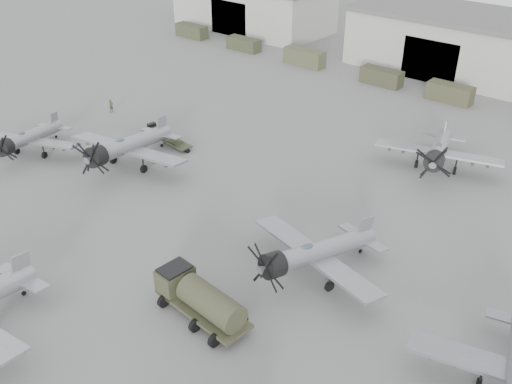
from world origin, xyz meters
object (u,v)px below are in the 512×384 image
at_px(tug_trailer, 163,136).
at_px(aircraft_mid_1, 125,147).
at_px(aircraft_mid_0, 26,139).
at_px(ground_crew, 111,106).
at_px(aircraft_mid_2, 312,254).
at_px(fuel_tanker, 201,298).
at_px(aircraft_far_1, 438,151).

bearing_deg(tug_trailer, aircraft_mid_1, -65.88).
height_order(aircraft_mid_0, ground_crew, aircraft_mid_0).
relative_size(aircraft_mid_2, fuel_tanker, 1.62).
distance_m(aircraft_mid_2, ground_crew, 39.64).
distance_m(aircraft_far_1, ground_crew, 39.76).
distance_m(aircraft_mid_0, ground_crew, 13.72).
distance_m(fuel_tanker, tug_trailer, 29.59).
relative_size(aircraft_mid_1, fuel_tanker, 1.74).
xyz_separation_m(aircraft_far_1, fuel_tanker, (-3.37, -30.64, -0.62)).
relative_size(aircraft_mid_2, ground_crew, 7.56).
height_order(aircraft_far_1, tug_trailer, aircraft_far_1).
distance_m(tug_trailer, ground_crew, 11.14).
distance_m(aircraft_mid_2, aircraft_far_1, 22.25).
xyz_separation_m(fuel_tanker, ground_crew, (-34.66, 19.14, -0.85)).
relative_size(aircraft_mid_0, ground_crew, 6.69).
height_order(aircraft_mid_2, tug_trailer, aircraft_mid_2).
height_order(aircraft_mid_1, fuel_tanker, aircraft_mid_1).
bearing_deg(fuel_tanker, aircraft_mid_1, 158.05).
relative_size(aircraft_mid_0, tug_trailer, 1.59).
distance_m(aircraft_mid_0, fuel_tanker, 32.12).
bearing_deg(aircraft_mid_2, tug_trailer, 174.61).
xyz_separation_m(aircraft_mid_1, tug_trailer, (-2.23, 6.98, -1.94)).
bearing_deg(aircraft_mid_1, aircraft_mid_2, -15.84).
bearing_deg(aircraft_far_1, tug_trailer, -171.52).
height_order(aircraft_mid_0, aircraft_mid_1, aircraft_mid_1).
bearing_deg(aircraft_mid_2, ground_crew, 178.01).
bearing_deg(aircraft_mid_1, aircraft_mid_0, -164.29).
distance_m(aircraft_mid_0, aircraft_far_1, 42.86).
distance_m(aircraft_mid_0, tug_trailer, 14.46).
bearing_deg(ground_crew, aircraft_far_1, -79.66).
bearing_deg(fuel_tanker, aircraft_mid_0, 174.41).
xyz_separation_m(aircraft_mid_2, ground_crew, (-38.13, 10.75, -1.46)).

